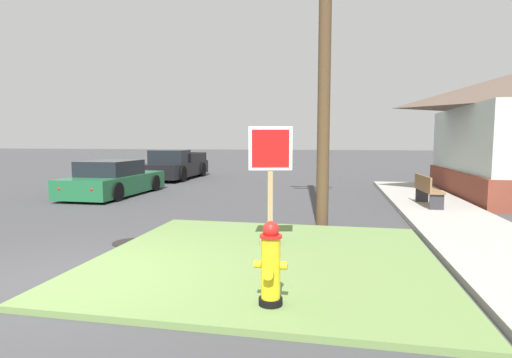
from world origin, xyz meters
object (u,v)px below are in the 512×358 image
at_px(stop_sign, 270,187).
at_px(fire_hydrant, 271,266).
at_px(pickup_truck_black, 175,167).
at_px(manhole_cover, 131,243).
at_px(street_bench, 427,189).
at_px(parked_sedan_green, 113,180).

bearing_deg(stop_sign, fire_hydrant, -80.67).
xyz_separation_m(stop_sign, pickup_truck_black, (-6.92, 12.24, -0.51)).
distance_m(manhole_cover, pickup_truck_black, 13.06).
distance_m(stop_sign, pickup_truck_black, 14.07).
bearing_deg(manhole_cover, pickup_truck_black, 109.05).
xyz_separation_m(pickup_truck_black, street_bench, (10.59, -7.29, -0.03)).
distance_m(stop_sign, street_bench, 6.18).
height_order(stop_sign, manhole_cover, stop_sign).
height_order(fire_hydrant, parked_sedan_green, parked_sedan_green).
bearing_deg(manhole_cover, stop_sign, 2.01).
height_order(manhole_cover, street_bench, street_bench).
distance_m(fire_hydrant, street_bench, 8.23).
height_order(parked_sedan_green, pickup_truck_black, pickup_truck_black).
bearing_deg(street_bench, pickup_truck_black, 145.45).
bearing_deg(street_bench, fire_hydrant, -113.18).
relative_size(fire_hydrant, pickup_truck_black, 0.19).
bearing_deg(manhole_cover, parked_sedan_green, 123.13).
height_order(fire_hydrant, pickup_truck_black, pickup_truck_black).
height_order(fire_hydrant, street_bench, fire_hydrant).
xyz_separation_m(fire_hydrant, manhole_cover, (-3.09, 2.53, -0.53)).
relative_size(manhole_cover, parked_sedan_green, 0.16).
xyz_separation_m(fire_hydrant, stop_sign, (-0.43, 2.62, 0.58)).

